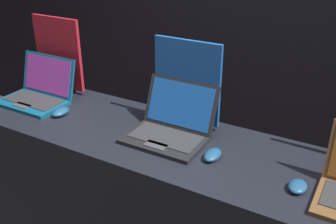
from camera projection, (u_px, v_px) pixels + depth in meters
The scene contains 9 objects.
wall_back at pixel (267, 3), 2.83m from camera, with size 8.00×0.05×2.80m.
display_counter at pixel (168, 220), 2.10m from camera, with size 2.24×0.60×0.98m.
laptop_front at pixel (38, 92), 2.28m from camera, with size 0.38×0.31×0.25m.
mouse_front at pixel (60, 112), 2.12m from camera, with size 0.07×0.11×0.04m.
promo_stand_front at pixel (59, 56), 2.36m from camera, with size 0.34×0.07×0.46m.
laptop_middle at pixel (171, 126), 1.89m from camera, with size 0.38×0.34×0.25m.
mouse_middle at pixel (213, 155), 1.73m from camera, with size 0.07×0.12×0.04m.
promo_stand_middle at pixel (187, 85), 1.96m from camera, with size 0.36×0.07×0.44m.
mouse_back at pixel (298, 186), 1.53m from camera, with size 0.07×0.10×0.03m.
Camera 1 is at (0.82, -1.13, 1.92)m, focal length 42.00 mm.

